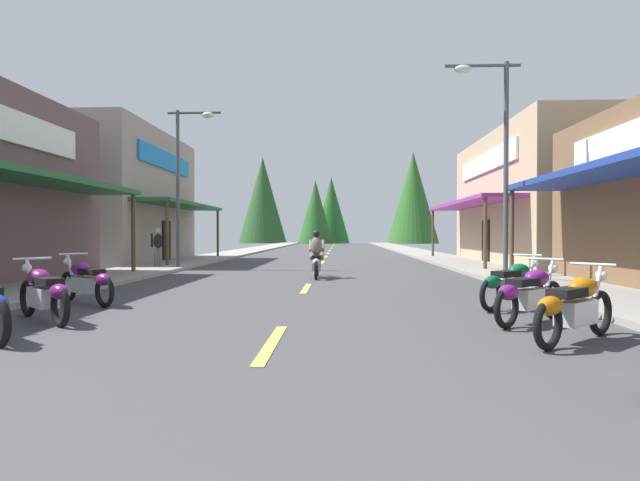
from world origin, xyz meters
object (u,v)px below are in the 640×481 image
at_px(motorcycle_parked_right_1, 575,306).
at_px(streetlamp_left, 186,166).
at_px(motorcycle_parked_right_3, 512,283).
at_px(rider_cruising_lead, 317,258).
at_px(motorcycle_parked_left_2, 44,292).
at_px(motorcycle_parked_right_2, 530,293).
at_px(motorcycle_parked_left_3, 86,281).
at_px(pedestrian_browsing, 158,245).
at_px(streetlamp_right, 495,140).

bearing_deg(motorcycle_parked_right_1, streetlamp_left, 82.98).
distance_m(motorcycle_parked_right_3, rider_cruising_lead, 7.83).
bearing_deg(motorcycle_parked_left_2, motorcycle_parked_right_2, -137.65).
relative_size(motorcycle_parked_right_1, motorcycle_parked_right_3, 0.99).
bearing_deg(motorcycle_parked_right_3, motorcycle_parked_left_2, 152.05).
xyz_separation_m(motorcycle_parked_right_1, motorcycle_parked_right_2, (-0.06, 1.45, 0.00)).
xyz_separation_m(motorcycle_parked_left_3, rider_cruising_lead, (4.40, 6.45, 0.17)).
distance_m(motorcycle_parked_right_2, motorcycle_parked_left_3, 8.43).
distance_m(motorcycle_parked_left_2, pedestrian_browsing, 12.92).
bearing_deg(motorcycle_parked_right_1, motorcycle_parked_right_3, 44.55).
height_order(motorcycle_parked_right_1, motorcycle_parked_left_2, same).
bearing_deg(motorcycle_parked_left_3, motorcycle_parked_left_2, 135.51).
bearing_deg(motorcycle_parked_right_2, streetlamp_left, 84.31).
xyz_separation_m(motorcycle_parked_right_1, motorcycle_parked_left_3, (-8.27, 3.34, 0.00)).
xyz_separation_m(motorcycle_parked_right_2, motorcycle_parked_left_3, (-8.22, 1.88, 0.00)).
height_order(streetlamp_left, motorcycle_parked_right_3, streetlamp_left).
distance_m(rider_cruising_lead, pedestrian_browsing, 7.91).
xyz_separation_m(streetlamp_left, motorcycle_parked_left_2, (1.41, -12.35, -3.69)).
distance_m(streetlamp_left, rider_cruising_lead, 7.57).
bearing_deg(motorcycle_parked_right_1, motorcycle_parked_right_2, 50.86).
xyz_separation_m(streetlamp_left, streetlamp_right, (10.73, -5.47, -0.01)).
relative_size(streetlamp_left, streetlamp_right, 1.00).
distance_m(streetlamp_left, motorcycle_parked_left_2, 12.96).
height_order(motorcycle_parked_left_2, pedestrian_browsing, pedestrian_browsing).
bearing_deg(motorcycle_parked_right_3, streetlamp_right, 36.65).
relative_size(streetlamp_left, motorcycle_parked_left_3, 3.61).
relative_size(motorcycle_parked_right_3, pedestrian_browsing, 1.00).
bearing_deg(motorcycle_parked_left_3, rider_cruising_lead, -87.87).
bearing_deg(pedestrian_browsing, rider_cruising_lead, -141.84).
bearing_deg(rider_cruising_lead, motorcycle_parked_left_2, 153.17).
relative_size(streetlamp_left, motorcycle_parked_right_3, 3.80).
bearing_deg(motorcycle_parked_right_2, pedestrian_browsing, 87.20).
relative_size(motorcycle_parked_right_1, motorcycle_parked_right_2, 1.02).
bearing_deg(pedestrian_browsing, streetlamp_right, -135.98).
bearing_deg(motorcycle_parked_right_1, motorcycle_parked_left_2, 129.31).
bearing_deg(motorcycle_parked_right_2, motorcycle_parked_right_3, 37.53).
xyz_separation_m(rider_cruising_lead, pedestrian_browsing, (-6.74, 4.14, 0.32)).
height_order(motorcycle_parked_right_1, rider_cruising_lead, rider_cruising_lead).
relative_size(motorcycle_parked_right_1, pedestrian_browsing, 0.99).
height_order(streetlamp_right, motorcycle_parked_left_2, streetlamp_right).
bearing_deg(streetlamp_left, motorcycle_parked_right_3, -47.71).
height_order(motorcycle_parked_right_2, pedestrian_browsing, pedestrian_browsing).
distance_m(streetlamp_right, motorcycle_parked_left_3, 11.39).
bearing_deg(motorcycle_parked_right_2, motorcycle_parked_left_2, 138.15).
bearing_deg(motorcycle_parked_left_3, motorcycle_parked_right_3, -145.12).
bearing_deg(motorcycle_parked_left_2, rider_cruising_lead, -74.44).
bearing_deg(rider_cruising_lead, streetlamp_left, 53.72).
xyz_separation_m(motorcycle_parked_right_2, rider_cruising_lead, (-3.82, 8.33, 0.17)).
relative_size(motorcycle_parked_right_2, pedestrian_browsing, 0.97).
xyz_separation_m(motorcycle_parked_right_3, motorcycle_parked_left_3, (-8.49, 0.23, 0.00)).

